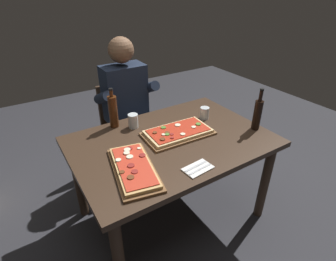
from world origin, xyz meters
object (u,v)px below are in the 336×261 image
Objects in this scene: diner_chair at (124,123)px; seated_diner at (127,104)px; pizza_rectangular_left at (134,168)px; pizza_rectangular_front at (178,132)px; dining_table at (172,150)px; tumbler_near_camera at (133,121)px; tumbler_far_side at (204,113)px; oil_bottle_amber at (113,111)px; wine_bottle_dark at (258,114)px.

diner_chair is 0.28m from seated_diner.
pizza_rectangular_front is at bearing 24.14° from pizza_rectangular_left.
dining_table is 0.44m from pizza_rectangular_left.
dining_table is at bearing -89.51° from seated_diner.
dining_table is 0.38m from tumbler_near_camera.
diner_chair is at bearing 95.74° from pizza_rectangular_front.
pizza_rectangular_front is at bearing -162.85° from tumbler_far_side.
seated_diner is (-0.08, 0.70, -0.02)m from pizza_rectangular_front.
tumbler_far_side is 0.11× the size of diner_chair.
diner_chair reaches higher than tumbler_far_side.
pizza_rectangular_left is (-0.38, -0.17, 0.12)m from dining_table.
dining_table is 14.31× the size of tumbler_far_side.
dining_table is 0.74m from seated_diner.
tumbler_near_camera is at bearing 115.83° from dining_table.
pizza_rectangular_front is at bearing -47.17° from oil_bottle_amber.
oil_bottle_amber reaches higher than tumbler_near_camera.
tumbler_near_camera is at bearing -108.82° from seated_diner.
tumbler_near_camera reaches higher than dining_table.
pizza_rectangular_front is at bearing 156.44° from wine_bottle_dark.
wine_bottle_dark is 0.94m from tumbler_near_camera.
tumbler_near_camera is (-0.23, 0.28, 0.03)m from pizza_rectangular_front.
wine_bottle_dark reaches higher than dining_table.
tumbler_far_side is at bearing 17.15° from pizza_rectangular_front.
pizza_rectangular_left is at bearing -101.40° from oil_bottle_amber.
oil_bottle_amber is at bearing 132.83° from pizza_rectangular_front.
diner_chair is (-0.08, 0.82, -0.27)m from pizza_rectangular_front.
seated_diner is at bearing 71.18° from tumbler_near_camera.
wine_bottle_dark is 2.97× the size of tumbler_near_camera.
tumbler_far_side is (0.56, -0.18, -0.01)m from tumbler_near_camera.
tumbler_near_camera is at bearing -38.28° from oil_bottle_amber.
tumbler_far_side is (-0.22, 0.34, -0.08)m from wine_bottle_dark.
pizza_rectangular_front is at bearing 23.06° from dining_table.
wine_bottle_dark is 1.09m from oil_bottle_amber.
tumbler_far_side is (0.79, 0.31, 0.03)m from pizza_rectangular_left.
pizza_rectangular_left is at bearing -155.65° from dining_table.
oil_bottle_amber is (0.12, 0.58, 0.11)m from pizza_rectangular_left.
dining_table is 1.61× the size of diner_chair.
oil_bottle_amber is (-0.90, 0.61, 0.00)m from wine_bottle_dark.
seated_diner is (-0.41, 0.60, -0.05)m from tumbler_far_side.
dining_table is 2.69× the size of pizza_rectangular_front.
tumbler_near_camera is (-0.15, 0.31, 0.15)m from dining_table.
oil_bottle_amber is 0.36× the size of diner_chair.
wine_bottle_dark reaches higher than pizza_rectangular_front.
oil_bottle_amber reaches higher than tumbler_far_side.
pizza_rectangular_left is 1.74× the size of oil_bottle_amber.
diner_chair is (-0.63, 1.06, -0.38)m from wine_bottle_dark.
tumbler_far_side is at bearing 18.29° from dining_table.
pizza_rectangular_left is 1.02m from wine_bottle_dark.
oil_bottle_amber is 0.73m from tumbler_far_side.
pizza_rectangular_front is (0.08, 0.03, 0.12)m from dining_table.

